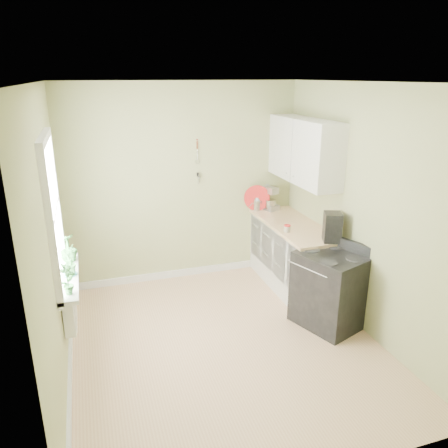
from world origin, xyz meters
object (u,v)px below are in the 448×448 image
object	(u,v)px
kettle	(257,204)
coffee_maker	(332,228)
stand_mixer	(269,198)
stove	(330,289)

from	to	relation	value
kettle	coffee_maker	bearing A→B (deg)	-75.33
stand_mixer	coffee_maker	size ratio (longest dim) A/B	1.08
stand_mixer	coffee_maker	distance (m)	1.45
stove	stand_mixer	world-z (taller)	stand_mixer
stove	kettle	xyz separation A→B (m)	(-0.23, 1.70, 0.56)
stand_mixer	kettle	world-z (taller)	stand_mixer
stove	coffee_maker	distance (m)	0.71
stand_mixer	kettle	size ratio (longest dim) A/B	1.93
kettle	coffee_maker	distance (m)	1.47
kettle	stove	bearing A→B (deg)	-82.38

